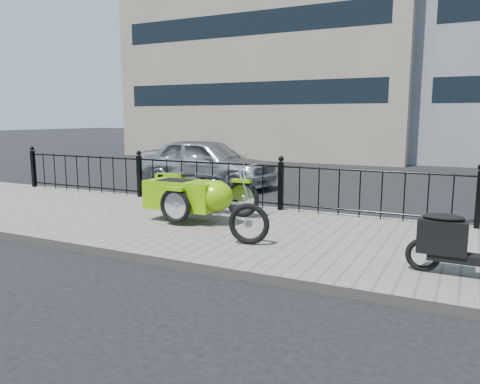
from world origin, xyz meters
The scene contains 9 objects.
ground centered at (0.00, 0.00, 0.00)m, with size 120.00×120.00×0.00m, color black.
sidewalk centered at (0.00, -0.50, 0.06)m, with size 30.00×3.80×0.12m, color #6A6359.
curb centered at (0.00, 1.44, 0.06)m, with size 30.00×0.10×0.12m, color gray.
iron_fence centered at (0.00, 1.30, 0.59)m, with size 14.11×0.11×1.08m.
building_tan centered at (-6.00, 15.99, 6.00)m, with size 14.00×8.01×12.00m.
motorcycle_sidecar centered at (-1.02, -0.26, 0.59)m, with size 2.28×1.48×0.98m.
scooter centered at (3.35, -1.44, 0.52)m, with size 1.50×0.44×1.02m.
spare_tire centered at (0.54, -1.29, 0.43)m, with size 0.61×0.61×0.09m, color black.
sedan_car centered at (-3.34, 4.07, 0.69)m, with size 1.63×4.05×1.38m, color #A7AAAE.
Camera 1 is at (3.36, -7.25, 1.95)m, focal length 35.00 mm.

